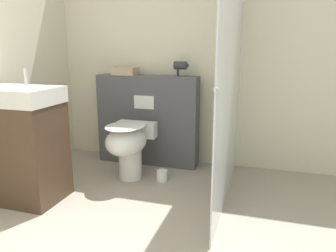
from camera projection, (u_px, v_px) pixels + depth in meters
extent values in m
cube|color=beige|center=(189.00, 48.00, 3.47)|extent=(8.00, 0.06, 2.50)
cube|color=#4C4C51|center=(148.00, 120.00, 3.58)|extent=(1.11, 0.20, 0.97)
cube|color=white|center=(144.00, 102.00, 3.43)|extent=(0.22, 0.01, 0.14)
cube|color=silver|center=(231.00, 73.00, 2.59)|extent=(0.01, 1.59, 2.13)
sphere|color=#B2B2B7|center=(216.00, 90.00, 1.89)|extent=(0.04, 0.04, 0.04)
cylinder|color=white|center=(130.00, 160.00, 3.20)|extent=(0.22, 0.22, 0.37)
ellipsoid|color=white|center=(126.00, 141.00, 3.08)|extent=(0.37, 0.48, 0.27)
ellipsoid|color=white|center=(126.00, 126.00, 3.04)|extent=(0.36, 0.47, 0.02)
cube|color=white|center=(137.00, 129.00, 3.32)|extent=(0.40, 0.12, 0.16)
cube|color=#473323|center=(23.00, 152.00, 2.72)|extent=(0.63, 0.45, 0.82)
cube|color=white|center=(17.00, 96.00, 2.61)|extent=(0.64, 0.46, 0.13)
cylinder|color=silver|center=(26.00, 77.00, 2.70)|extent=(0.02, 0.02, 0.14)
cylinder|color=#2D2D33|center=(180.00, 65.00, 3.34)|extent=(0.13, 0.08, 0.08)
cone|color=#2D2D33|center=(188.00, 65.00, 3.32)|extent=(0.03, 0.07, 0.07)
cylinder|color=#2D2D33|center=(178.00, 71.00, 3.36)|extent=(0.03, 0.03, 0.10)
cube|color=tan|center=(125.00, 71.00, 3.52)|extent=(0.25, 0.20, 0.08)
cylinder|color=white|center=(162.00, 175.00, 3.17)|extent=(0.10, 0.10, 0.11)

